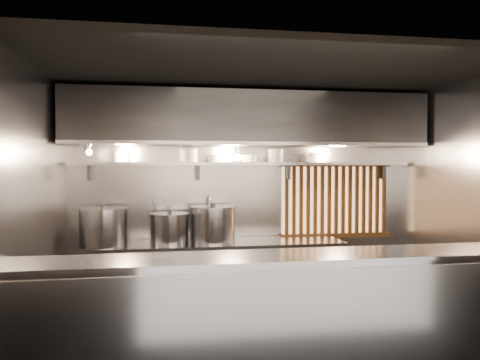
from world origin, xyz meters
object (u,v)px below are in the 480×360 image
object	(u,v)px
stock_pot_left	(104,226)
stock_pot_right	(213,224)
heat_lamp	(87,147)
pendant_bulb	(238,157)
stock_pot_mid	(169,228)

from	to	relation	value
stock_pot_left	stock_pot_right	size ratio (longest dim) A/B	1.15
heat_lamp	stock_pot_right	world-z (taller)	heat_lamp
pendant_bulb	heat_lamp	bearing A→B (deg)	-169.00
heat_lamp	pendant_bulb	distance (m)	1.83
pendant_bulb	stock_pot_right	xyz separation A→B (m)	(-0.33, -0.05, -0.84)
stock_pot_mid	pendant_bulb	bearing A→B (deg)	2.47
stock_pot_left	stock_pot_mid	world-z (taller)	stock_pot_left
stock_pot_mid	stock_pot_right	bearing A→B (deg)	-1.21
stock_pot_left	stock_pot_right	world-z (taller)	stock_pot_left
pendant_bulb	stock_pot_mid	bearing A→B (deg)	-177.53
heat_lamp	stock_pot_right	bearing A→B (deg)	11.56
stock_pot_mid	stock_pot_right	distance (m)	0.54
pendant_bulb	stock_pot_left	size ratio (longest dim) A/B	0.25
pendant_bulb	stock_pot_right	bearing A→B (deg)	-171.50
stock_pot_right	stock_pot_left	bearing A→B (deg)	-177.09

